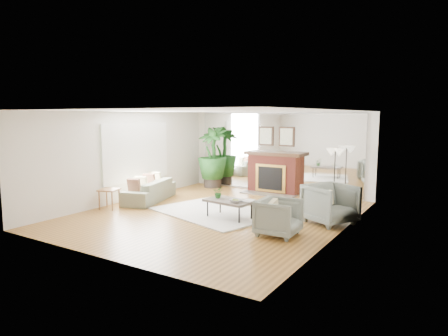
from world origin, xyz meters
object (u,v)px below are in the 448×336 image
Objects in this scene: fireplace at (273,172)px; coffee_table at (229,201)px; floor_lamp at (335,157)px; armchair_back at (330,204)px; side_table at (109,192)px; potted_ficus at (212,155)px; sofa at (149,191)px; armchair_front at (279,217)px.

coffee_table is (0.48, -3.41, -0.25)m from fireplace.
armchair_back is at bearing -75.23° from floor_lamp.
potted_ficus is at bearing 82.97° from side_table.
armchair_back is (5.05, 0.36, 0.15)m from sofa.
floor_lamp is (2.02, -0.38, 0.62)m from fireplace.
armchair_back is 1.70× the size of side_table.
armchair_front is 0.40× the size of potted_ficus.
potted_ficus reaches higher than side_table.
side_table is 4.12m from potted_ficus.
sofa is at bearing 73.97° from armchair_front.
armchair_front is (1.51, -0.57, -0.04)m from coffee_table.
sofa is 4.57m from armchair_front.
sofa is at bearing -129.97° from fireplace.
fireplace reaches higher than floor_lamp.
armchair_back is 2.41m from floor_lamp.
armchair_back is at bearing -25.74° from armchair_front.
potted_ficus is 1.35× the size of floor_lamp.
armchair_front is 5.69m from potted_ficus.
potted_ficus is (0.30, 2.76, 0.79)m from sofa.
coffee_table is 4.24m from potted_ficus.
armchair_front is at bearing 60.32° from sofa.
floor_lamp is at bearing 42.89° from armchair_back.
potted_ficus is at bearing 129.01° from coffee_table.
floor_lamp reaches higher than armchair_back.
floor_lamp is at bearing 63.10° from coffee_table.
armchair_back is 0.48× the size of potted_ficus.
fireplace reaches higher than armchair_back.
floor_lamp is (0.03, 3.61, 0.91)m from armchair_front.
fireplace is 1.03× the size of sofa.
armchair_back reaches higher than armchair_front.
fireplace is at bearing 23.99° from armchair_front.
sofa is 0.99× the size of potted_ficus.
side_table is 0.28× the size of potted_ficus.
floor_lamp reaches higher than armchair_front.
floor_lamp is (4.47, 2.55, 0.98)m from sofa.
potted_ficus is (-4.75, 2.41, 0.64)m from armchair_back.
coffee_table is at bearing -81.93° from fireplace.
side_table is at bearing -122.24° from fireplace.
sofa is 5.06m from armchair_back.
coffee_table is at bearing 64.31° from sofa.
armchair_front reaches higher than side_table.
potted_ficus is at bearing 91.24° from armchair_back.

